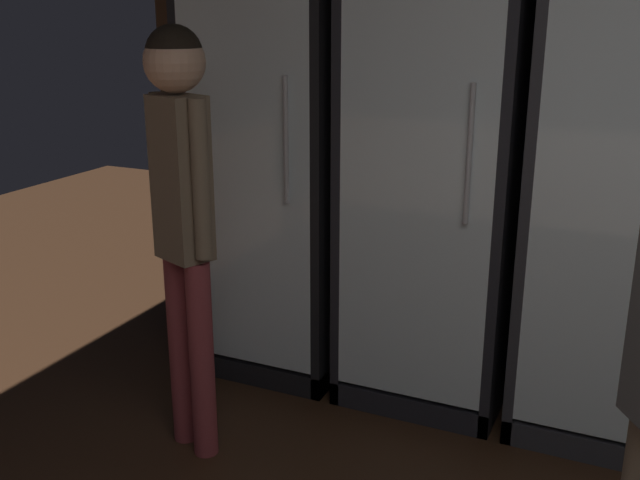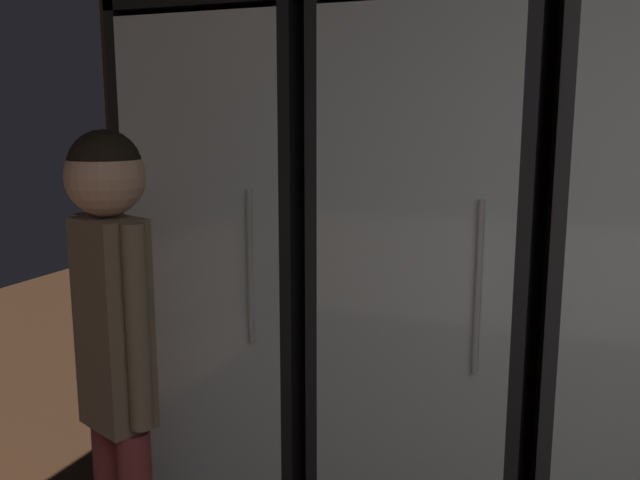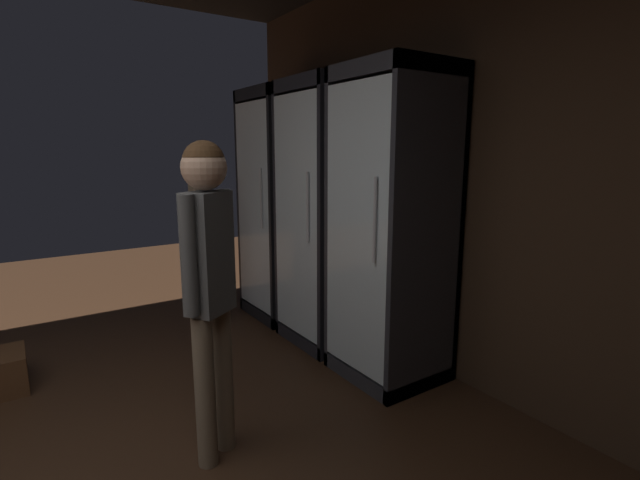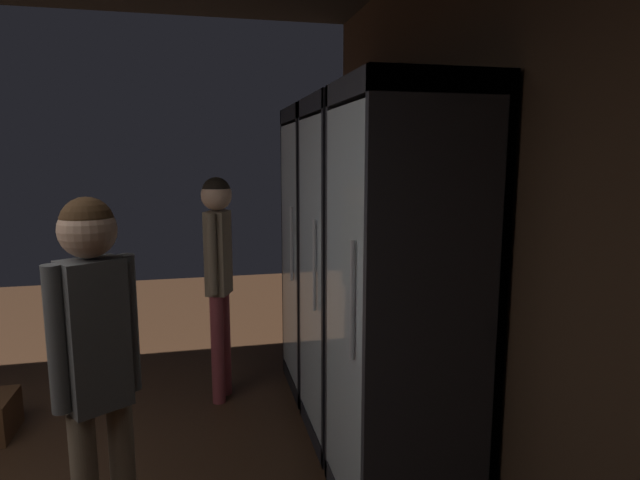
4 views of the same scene
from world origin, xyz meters
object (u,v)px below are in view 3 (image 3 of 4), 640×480
shopper_far (209,266)px  cooler_left (333,217)px  cooler_far_left (287,208)px  cooler_center (397,231)px  shopper_near (199,214)px

shopper_far → cooler_left: bearing=123.7°
cooler_far_left → shopper_far: cooler_far_left is taller
cooler_far_left → shopper_far: (1.63, -1.35, -0.02)m
cooler_far_left → shopper_far: size_ratio=1.30×
cooler_far_left → cooler_center: size_ratio=1.00×
cooler_far_left → shopper_near: bearing=-87.2°
cooler_left → shopper_near: bearing=-128.9°
shopper_near → shopper_far: shopper_near is taller
cooler_left → shopper_near: 1.09m
cooler_far_left → cooler_left: same height
shopper_far → cooler_center: bearing=97.6°
cooler_far_left → cooler_left: 0.72m
shopper_near → shopper_far: 1.67m
shopper_far → shopper_near: bearing=162.1°
shopper_near → shopper_far: size_ratio=1.00×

